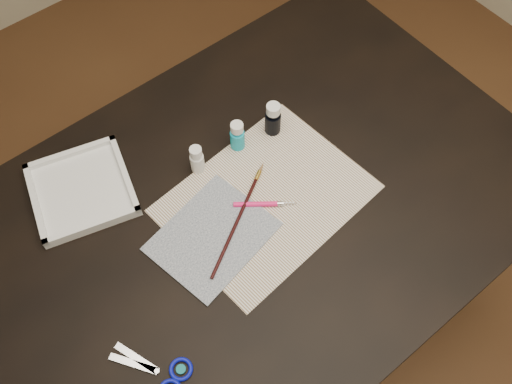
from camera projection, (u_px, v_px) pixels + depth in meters
ground at (256, 312)px, 1.93m from camera, size 3.50×3.50×0.02m
table at (256, 268)px, 1.60m from camera, size 1.30×0.90×0.75m
paper at (266, 198)px, 1.28m from camera, size 0.46×0.37×0.00m
canvas at (212, 236)px, 1.23m from camera, size 0.28×0.24×0.00m
paint_bottle_white at (197, 159)px, 1.29m from camera, size 0.04×0.04×0.08m
paint_bottle_cyan at (237, 136)px, 1.31m from camera, size 0.04×0.04×0.08m
paint_bottle_navy at (273, 119)px, 1.33m from camera, size 0.04×0.04×0.09m
paintbrush at (239, 217)px, 1.24m from camera, size 0.27×0.16×0.01m
craft_knife at (266, 204)px, 1.26m from camera, size 0.12×0.10×0.01m
scissors at (148, 371)px, 1.08m from camera, size 0.18×0.20×0.01m
palette_tray at (82, 189)px, 1.28m from camera, size 0.27×0.27×0.03m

